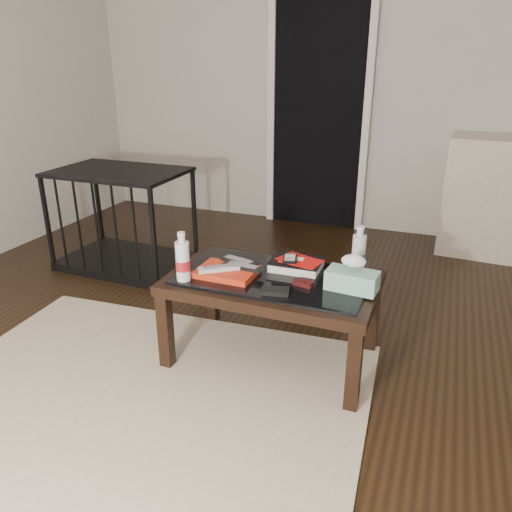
# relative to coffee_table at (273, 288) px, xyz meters

# --- Properties ---
(ground) EXTENTS (5.00, 5.00, 0.00)m
(ground) POSITION_rel_coffee_table_xyz_m (0.02, -0.21, -0.40)
(ground) COLOR black
(ground) RESTS_ON ground
(room_shell) EXTENTS (5.00, 5.00, 5.00)m
(room_shell) POSITION_rel_coffee_table_xyz_m (0.02, -0.21, 1.22)
(room_shell) COLOR beige
(room_shell) RESTS_ON ground
(doorway) EXTENTS (0.90, 0.08, 2.07)m
(doorway) POSITION_rel_coffee_table_xyz_m (-0.38, 2.25, 0.63)
(doorway) COLOR black
(doorway) RESTS_ON ground
(coffee_table) EXTENTS (1.00, 0.60, 0.46)m
(coffee_table) POSITION_rel_coffee_table_xyz_m (0.00, 0.00, 0.00)
(coffee_table) COLOR black
(coffee_table) RESTS_ON ground
(rug) EXTENTS (2.08, 1.61, 0.01)m
(rug) POSITION_rel_coffee_table_xyz_m (-0.44, -0.52, -0.39)
(rug) COLOR #C6B299
(rug) RESTS_ON ground
(pet_crate) EXTENTS (0.92, 0.63, 0.71)m
(pet_crate) POSITION_rel_coffee_table_xyz_m (-1.41, 0.77, -0.17)
(pet_crate) COLOR black
(pet_crate) RESTS_ON ground
(magazines) EXTENTS (0.28, 0.21, 0.03)m
(magazines) POSITION_rel_coffee_table_xyz_m (-0.21, -0.07, 0.08)
(magazines) COLOR red
(magazines) RESTS_ON coffee_table
(remote_silver) EXTENTS (0.19, 0.16, 0.02)m
(remote_silver) POSITION_rel_coffee_table_xyz_m (-0.24, -0.10, 0.11)
(remote_silver) COLOR silver
(remote_silver) RESTS_ON magazines
(remote_black_front) EXTENTS (0.20, 0.07, 0.02)m
(remote_black_front) POSITION_rel_coffee_table_xyz_m (-0.14, -0.03, 0.11)
(remote_black_front) COLOR black
(remote_black_front) RESTS_ON magazines
(remote_black_back) EXTENTS (0.21, 0.10, 0.02)m
(remote_black_back) POSITION_rel_coffee_table_xyz_m (-0.19, 0.02, 0.11)
(remote_black_back) COLOR black
(remote_black_back) RESTS_ON magazines
(textbook) EXTENTS (0.25, 0.20, 0.05)m
(textbook) POSITION_rel_coffee_table_xyz_m (0.08, 0.13, 0.09)
(textbook) COLOR black
(textbook) RESTS_ON coffee_table
(dvd_mailers) EXTENTS (0.23, 0.19, 0.01)m
(dvd_mailers) POSITION_rel_coffee_table_xyz_m (0.09, 0.13, 0.11)
(dvd_mailers) COLOR red
(dvd_mailers) RESTS_ON textbook
(ipod) EXTENTS (0.09, 0.12, 0.02)m
(ipod) POSITION_rel_coffee_table_xyz_m (0.05, 0.10, 0.12)
(ipod) COLOR black
(ipod) RESTS_ON dvd_mailers
(flip_phone) EXTENTS (0.10, 0.06, 0.02)m
(flip_phone) POSITION_rel_coffee_table_xyz_m (0.17, -0.05, 0.08)
(flip_phone) COLOR black
(flip_phone) RESTS_ON coffee_table
(wallet) EXTENTS (0.13, 0.10, 0.02)m
(wallet) POSITION_rel_coffee_table_xyz_m (0.07, -0.18, 0.07)
(wallet) COLOR black
(wallet) RESTS_ON coffee_table
(water_bottle_left) EXTENTS (0.07, 0.07, 0.24)m
(water_bottle_left) POSITION_rel_coffee_table_xyz_m (-0.38, -0.20, 0.18)
(water_bottle_left) COLOR white
(water_bottle_left) RESTS_ON coffee_table
(water_bottle_right) EXTENTS (0.07, 0.07, 0.24)m
(water_bottle_right) POSITION_rel_coffee_table_xyz_m (0.37, 0.19, 0.18)
(water_bottle_right) COLOR silver
(water_bottle_right) RESTS_ON coffee_table
(tissue_box) EXTENTS (0.24, 0.14, 0.09)m
(tissue_box) POSITION_rel_coffee_table_xyz_m (0.38, -0.01, 0.11)
(tissue_box) COLOR #248473
(tissue_box) RESTS_ON coffee_table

